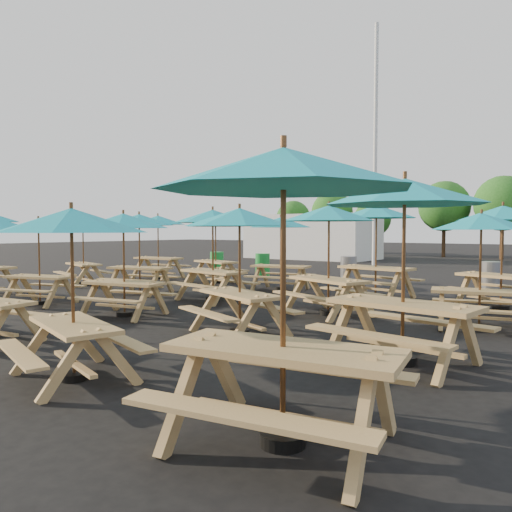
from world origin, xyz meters
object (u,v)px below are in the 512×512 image
Objects in this scene: picnic_unit_6 at (139,225)px; picnic_unit_17 at (404,203)px; picnic_unit_18 at (481,229)px; picnic_unit_2 at (83,229)px; picnic_unit_15 at (376,217)px; picnic_unit_13 at (240,225)px; waste_bin_2 at (349,269)px; waste_bin_1 at (263,265)px; waste_bin_0 at (217,263)px; picnic_unit_11 at (281,227)px; picnic_unit_10 at (213,222)px; picnic_unit_14 at (329,220)px; picnic_unit_19 at (503,219)px; picnic_unit_16 at (283,188)px; picnic_unit_3 at (158,224)px; picnic_unit_9 at (123,227)px; waste_bin_3 at (491,277)px; picnic_unit_12 at (72,231)px; picnic_unit_7 at (216,226)px; picnic_unit_5 at (39,230)px.

picnic_unit_6 is 9.21m from picnic_unit_17.
picnic_unit_18 is (0.24, 3.22, -0.34)m from picnic_unit_17.
picnic_unit_2 is 0.90× the size of picnic_unit_15.
waste_bin_2 is at bearing 124.62° from picnic_unit_13.
waste_bin_1 is at bearing 78.92° from picnic_unit_2.
picnic_unit_18 is 13.10m from waste_bin_0.
picnic_unit_11 is 2.49× the size of waste_bin_0.
picnic_unit_17 is 2.80× the size of waste_bin_2.
picnic_unit_10 is at bearing 157.62° from picnic_unit_13.
picnic_unit_11 is 4.58m from picnic_unit_14.
picnic_unit_16 is at bearing -72.85° from picnic_unit_19.
picnic_unit_10 is 8.71m from picnic_unit_16.
waste_bin_1 is (2.95, 5.99, -1.41)m from picnic_unit_2.
picnic_unit_6 reaches higher than picnic_unit_2.
picnic_unit_16 reaches higher than picnic_unit_14.
picnic_unit_9 is (5.65, -6.00, -0.16)m from picnic_unit_3.
waste_bin_2 is at bearing 165.03° from picnic_unit_19.
picnic_unit_11 is (5.66, -0.16, -0.13)m from picnic_unit_3.
picnic_unit_13 reaches higher than waste_bin_3.
picnic_unit_9 is at bearing -169.44° from picnic_unit_18.
picnic_unit_6 is 0.94× the size of picnic_unit_17.
picnic_unit_7 is at bearing 138.80° from picnic_unit_12.
picnic_unit_13 is at bearing -151.65° from picnic_unit_18.
picnic_unit_9 is 5.84m from picnic_unit_11.
picnic_unit_13 is at bearing -33.05° from picnic_unit_10.
picnic_unit_19 is (3.05, 5.75, 0.15)m from picnic_unit_13.
picnic_unit_13 is 0.95× the size of picnic_unit_19.
waste_bin_3 is at bearing 29.56° from picnic_unit_5.
picnic_unit_19 is at bearing 95.60° from picnic_unit_17.
waste_bin_3 is (5.29, 8.98, -1.43)m from picnic_unit_9.
picnic_unit_3 reaches higher than picnic_unit_12.
picnic_unit_11 is 1.00× the size of picnic_unit_18.
picnic_unit_7 is at bearing -87.85° from waste_bin_1.
waste_bin_0 is (-11.65, 5.84, -1.39)m from picnic_unit_18.
picnic_unit_14 is (3.41, -0.10, 0.00)m from picnic_unit_10.
picnic_unit_6 reaches higher than picnic_unit_5.
picnic_unit_16 is 2.80× the size of waste_bin_2.
picnic_unit_13 is at bearing -80.73° from picnic_unit_15.
picnic_unit_19 is at bearing 29.28° from picnic_unit_9.
picnic_unit_3 is 3.36m from waste_bin_0.
picnic_unit_16 is (8.92, -5.90, 0.20)m from picnic_unit_6.
picnic_unit_14 is 1.03× the size of picnic_unit_15.
picnic_unit_13 is at bearing -73.56° from picnic_unit_11.
picnic_unit_7 is 4.89m from waste_bin_2.
picnic_unit_3 is 13.23m from picnic_unit_17.
waste_bin_1 is at bearing 132.08° from picnic_unit_18.
waste_bin_2 is (0.60, 9.22, -1.43)m from picnic_unit_9.
picnic_unit_17 is (8.95, -6.24, 0.22)m from picnic_unit_7.
picnic_unit_18 is 8.48m from waste_bin_2.
picnic_unit_5 is 10.94m from picnic_unit_19.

